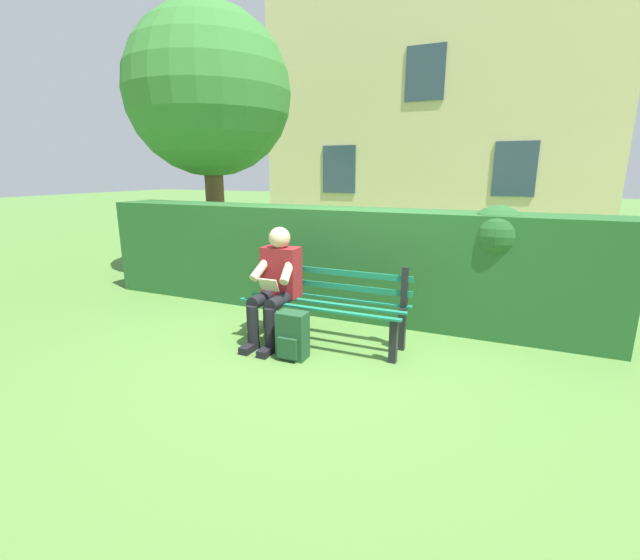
{
  "coord_description": "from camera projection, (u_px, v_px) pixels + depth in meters",
  "views": [
    {
      "loc": [
        -1.64,
        3.83,
        1.72
      ],
      "look_at": [
        0.0,
        0.1,
        0.69
      ],
      "focal_mm": 24.35,
      "sensor_mm": 36.0,
      "label": 1
    }
  ],
  "objects": [
    {
      "name": "ground",
      "position": [
        324.0,
        343.0,
        4.46
      ],
      "size": [
        60.0,
        60.0,
        0.0
      ],
      "primitive_type": "plane",
      "color": "#517F38"
    },
    {
      "name": "park_bench",
      "position": [
        327.0,
        303.0,
        4.42
      ],
      "size": [
        1.68,
        0.49,
        0.83
      ],
      "color": "black",
      "rests_on": "ground"
    },
    {
      "name": "person_seated",
      "position": [
        276.0,
        282.0,
        4.41
      ],
      "size": [
        0.44,
        0.73,
        1.17
      ],
      "color": "maroon",
      "rests_on": "ground"
    },
    {
      "name": "hedge_backdrop",
      "position": [
        331.0,
        258.0,
        5.37
      ],
      "size": [
        6.34,
        0.72,
        1.39
      ],
      "color": "#265B28",
      "rests_on": "ground"
    },
    {
      "name": "tree",
      "position": [
        206.0,
        98.0,
        7.1
      ],
      "size": [
        2.77,
        2.64,
        4.27
      ],
      "color": "brown",
      "rests_on": "ground"
    },
    {
      "name": "building_facade",
      "position": [
        435.0,
        116.0,
        11.55
      ],
      "size": [
        8.4,
        3.2,
        6.31
      ],
      "color": "beige",
      "rests_on": "ground"
    },
    {
      "name": "backpack",
      "position": [
        292.0,
        336.0,
        4.06
      ],
      "size": [
        0.27,
        0.26,
        0.45
      ],
      "color": "#1E4728",
      "rests_on": "ground"
    }
  ]
}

